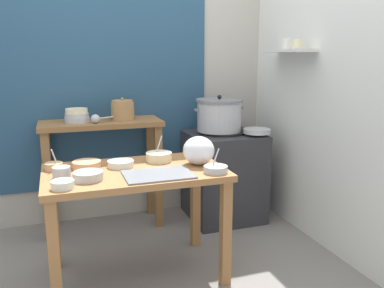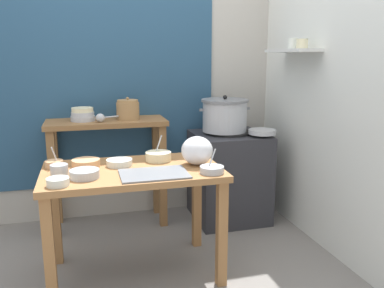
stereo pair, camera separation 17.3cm
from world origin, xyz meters
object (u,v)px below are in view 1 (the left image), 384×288
bowl_stack_enamel (77,116)px  prep_bowl_1 (121,163)px  prep_table (135,186)px  clay_pot (123,110)px  prep_bowl_5 (63,184)px  steamer_pot (219,115)px  ladle (97,119)px  prep_bowl_0 (87,165)px  stove_block (223,175)px  serving_tray (158,175)px  prep_bowl_3 (159,156)px  wide_pan (257,131)px  back_shelf_table (102,148)px  prep_bowl_2 (88,175)px  prep_bowl_4 (61,172)px  prep_bowl_7 (216,169)px  prep_bowl_6 (54,166)px  plastic_bag (199,150)px

bowl_stack_enamel → prep_bowl_1: size_ratio=1.17×
prep_table → clay_pot: 0.94m
prep_bowl_5 → steamer_pot: bearing=36.9°
ladle → prep_bowl_0: size_ratio=1.55×
stove_block → prep_bowl_1: (-0.99, -0.64, 0.36)m
serving_tray → prep_bowl_3: 0.33m
clay_pot → wide_pan: 1.12m
back_shelf_table → bowl_stack_enamel: 0.33m
steamer_pot → serving_tray: bearing=-130.1°
prep_bowl_2 → prep_bowl_5: bearing=-141.8°
clay_pot → wide_pan: (1.06, -0.31, -0.18)m
ladle → clay_pot: bearing=23.6°
prep_bowl_1 → prep_bowl_5: (-0.36, -0.33, 0.00)m
clay_pot → prep_bowl_4: size_ratio=1.82×
prep_bowl_5 → prep_bowl_7: 0.88m
serving_tray → prep_bowl_6: (-0.58, 0.32, 0.02)m
steamer_pot → prep_bowl_5: steamer_pot is taller
prep_table → steamer_pot: size_ratio=2.46×
clay_pot → prep_bowl_5: 1.23m
prep_bowl_6 → prep_bowl_7: prep_bowl_7 is taller
prep_bowl_0 → prep_bowl_4: (-0.15, -0.16, 0.01)m
clay_pot → ladle: (-0.22, -0.09, -0.04)m
ladle → prep_bowl_6: 0.72m
serving_tray → prep_bowl_5: 0.54m
prep_table → serving_tray: (0.11, -0.17, 0.12)m
plastic_bag → prep_table: bearing=177.9°
prep_table → prep_bowl_3: (0.19, 0.15, 0.14)m
plastic_bag → prep_bowl_0: size_ratio=1.19×
clay_pot → prep_bowl_3: 0.75m
steamer_pot → prep_bowl_7: 1.08m
prep_table → bowl_stack_enamel: bowl_stack_enamel is taller
ladle → wide_pan: bearing=-9.5°
plastic_bag → bowl_stack_enamel: bearing=128.6°
prep_bowl_3 → prep_bowl_6: bearing=179.7°
prep_table → clay_pot: clay_pot is taller
back_shelf_table → bowl_stack_enamel: bearing=177.5°
back_shelf_table → prep_bowl_1: back_shelf_table is taller
bowl_stack_enamel → stove_block: bearing=-6.5°
prep_bowl_1 → prep_bowl_6: size_ratio=1.19×
clay_pot → prep_bowl_1: (-0.15, -0.77, -0.24)m
ladle → prep_bowl_3: ladle is taller
prep_bowl_2 → prep_bowl_3: bearing=29.7°
stove_block → clay_pot: clay_pot is taller
prep_bowl_6 → back_shelf_table: bearing=62.3°
ladle → stove_block: bearing=-1.9°
bowl_stack_enamel → serving_tray: (0.39, -1.03, -0.23)m
steamer_pot → prep_bowl_7: bearing=-113.8°
steamer_pot → wide_pan: size_ratio=1.97×
prep_bowl_2 → steamer_pot: bearing=36.8°
prep_bowl_0 → prep_bowl_3: prep_bowl_3 is taller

